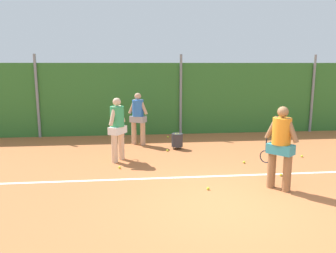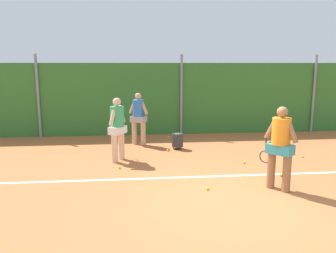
{
  "view_description": "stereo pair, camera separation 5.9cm",
  "coord_description": "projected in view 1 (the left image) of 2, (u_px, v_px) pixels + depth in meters",
  "views": [
    {
      "loc": [
        -1.81,
        -5.93,
        2.69
      ],
      "look_at": [
        -0.87,
        3.04,
        0.99
      ],
      "focal_mm": 35.89,
      "sensor_mm": 36.0,
      "label": 1
    },
    {
      "loc": [
        -1.75,
        -5.94,
        2.69
      ],
      "look_at": [
        -0.87,
        3.04,
        0.99
      ],
      "focal_mm": 35.89,
      "sensor_mm": 36.0,
      "label": 2
    }
  ],
  "objects": [
    {
      "name": "fence_post_center",
      "position": [
        181.0,
        95.0,
        12.71
      ],
      "size": [
        0.1,
        0.1,
        3.03
      ],
      "primitive_type": "cylinder",
      "color": "gray",
      "rests_on": "ground_plane"
    },
    {
      "name": "tennis_ball_5",
      "position": [
        120.0,
        167.0,
        8.71
      ],
      "size": [
        0.07,
        0.07,
        0.07
      ],
      "primitive_type": "sphere",
      "color": "#CCDB33",
      "rests_on": "ground_plane"
    },
    {
      "name": "tennis_ball_6",
      "position": [
        277.0,
        138.0,
        12.23
      ],
      "size": [
        0.07,
        0.07,
        0.07
      ],
      "primitive_type": "sphere",
      "color": "#CCDB33",
      "rests_on": "ground_plane"
    },
    {
      "name": "player_backcourt_far",
      "position": [
        138.0,
        116.0,
        11.18
      ],
      "size": [
        0.66,
        0.51,
        1.74
      ],
      "rotation": [
        0.0,
        0.0,
        5.77
      ],
      "color": "tan",
      "rests_on": "ground_plane"
    },
    {
      "name": "tennis_ball_1",
      "position": [
        302.0,
        156.0,
        9.78
      ],
      "size": [
        0.07,
        0.07,
        0.07
      ],
      "primitive_type": "sphere",
      "color": "#CCDB33",
      "rests_on": "ground_plane"
    },
    {
      "name": "tennis_ball_9",
      "position": [
        168.0,
        137.0,
        12.36
      ],
      "size": [
        0.07,
        0.07,
        0.07
      ],
      "primitive_type": "sphere",
      "color": "#CCDB33",
      "rests_on": "ground_plane"
    },
    {
      "name": "player_midcourt",
      "position": [
        117.0,
        126.0,
        9.26
      ],
      "size": [
        0.53,
        0.74,
        1.77
      ],
      "rotation": [
        0.0,
        0.0,
        1.04
      ],
      "color": "beige",
      "rests_on": "ground_plane"
    },
    {
      "name": "ground_plane",
      "position": [
        206.0,
        172.0,
        8.45
      ],
      "size": [
        28.06,
        28.06,
        0.0
      ],
      "primitive_type": "plane",
      "color": "#B76638"
    },
    {
      "name": "tennis_ball_4",
      "position": [
        281.0,
        175.0,
        8.14
      ],
      "size": [
        0.07,
        0.07,
        0.07
      ],
      "primitive_type": "sphere",
      "color": "#CCDB33",
      "rests_on": "ground_plane"
    },
    {
      "name": "player_foreground_near",
      "position": [
        281.0,
        144.0,
        7.11
      ],
      "size": [
        0.63,
        0.62,
        1.81
      ],
      "rotation": [
        0.0,
        0.0,
        2.27
      ],
      "color": "#8C603D",
      "rests_on": "ground_plane"
    },
    {
      "name": "tennis_ball_8",
      "position": [
        208.0,
        188.0,
        7.25
      ],
      "size": [
        0.07,
        0.07,
        0.07
      ],
      "primitive_type": "sphere",
      "color": "#CCDB33",
      "rests_on": "ground_plane"
    },
    {
      "name": "court_baseline_paint",
      "position": [
        209.0,
        176.0,
        8.11
      ],
      "size": [
        13.33,
        0.1,
        0.01
      ],
      "primitive_type": "cube",
      "color": "white",
      "rests_on": "ground_plane"
    },
    {
      "name": "fence_post_right",
      "position": [
        313.0,
        94.0,
        13.25
      ],
      "size": [
        0.1,
        0.1,
        3.03
      ],
      "primitive_type": "cylinder",
      "color": "gray",
      "rests_on": "ground_plane"
    },
    {
      "name": "fence_post_left",
      "position": [
        37.0,
        96.0,
        12.17
      ],
      "size": [
        0.1,
        0.1,
        3.03
      ],
      "primitive_type": "cylinder",
      "color": "gray",
      "rests_on": "ground_plane"
    },
    {
      "name": "ball_hopper",
      "position": [
        177.0,
        140.0,
        10.69
      ],
      "size": [
        0.36,
        0.36,
        0.51
      ],
      "color": "#2D2D33",
      "rests_on": "ground_plane"
    },
    {
      "name": "tennis_ball_11",
      "position": [
        167.0,
        150.0,
        10.43
      ],
      "size": [
        0.07,
        0.07,
        0.07
      ],
      "primitive_type": "sphere",
      "color": "#CCDB33",
      "rests_on": "ground_plane"
    },
    {
      "name": "hedge_fence_backdrop",
      "position": [
        180.0,
        99.0,
        12.91
      ],
      "size": [
        18.24,
        0.25,
        2.72
      ],
      "primitive_type": "cube",
      "color": "#33702D",
      "rests_on": "ground_plane"
    },
    {
      "name": "tennis_ball_2",
      "position": [
        244.0,
        162.0,
        9.19
      ],
      "size": [
        0.07,
        0.07,
        0.07
      ],
      "primitive_type": "sphere",
      "color": "#CCDB33",
      "rests_on": "ground_plane"
    }
  ]
}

